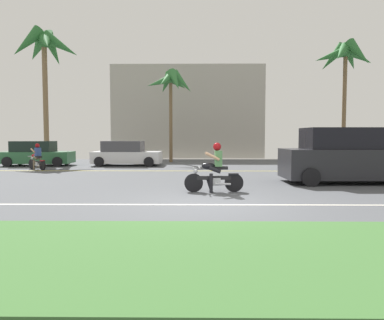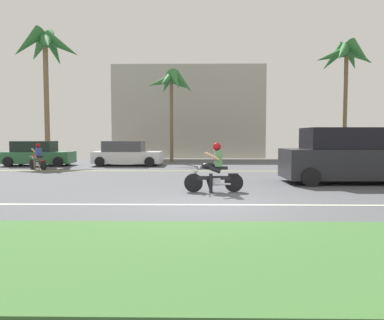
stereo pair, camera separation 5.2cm
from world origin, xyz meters
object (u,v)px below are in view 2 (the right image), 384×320
Objects in this scene: palm_tree_0 at (172,84)px; motorcyclist_distant at (38,158)px; palm_tree_2 at (346,59)px; palm_tree_1 at (46,50)px; suv_nearby at (351,156)px; parked_car_0 at (38,154)px; motorcyclist at (214,171)px; parked_car_1 at (127,154)px.

palm_tree_0 reaches higher than motorcyclist_distant.
palm_tree_1 is at bearing 179.34° from palm_tree_2.
palm_tree_1 is at bearing 143.92° from suv_nearby.
suv_nearby is at bearing -27.32° from parked_car_0.
motorcyclist is 17.65m from palm_tree_2.
parked_car_1 is 2.94× the size of motorcyclist_distant.
palm_tree_1 is at bearing 174.56° from palm_tree_0.
motorcyclist_distant is at bearing -139.50° from palm_tree_0.
palm_tree_2 is (20.12, -0.23, -0.69)m from palm_tree_1.
palm_tree_1 is (-15.88, 11.57, 6.55)m from suv_nearby.
motorcyclist is 0.20× the size of palm_tree_1.
parked_car_0 is (-9.86, 10.01, 0.03)m from motorcyclist.
palm_tree_1 is at bearing 103.60° from parked_car_0.
parked_car_1 is at bearing 1.96° from parked_car_0.
palm_tree_2 is at bearing 18.81° from motorcyclist_distant.
palm_tree_0 reaches higher than parked_car_1.
motorcyclist is at bearing -40.56° from motorcyclist_distant.
palm_tree_2 is at bearing 69.47° from suv_nearby.
parked_car_1 is at bearing 141.01° from suv_nearby.
motorcyclist is 0.46× the size of parked_car_0.
motorcyclist is at bearing -52.11° from palm_tree_1.
parked_car_0 is 2.92× the size of motorcyclist_distant.
parked_car_0 is 7.92m from palm_tree_1.
palm_tree_1 is at bearing 107.81° from motorcyclist_distant.
motorcyclist_distant is at bearing 139.44° from motorcyclist.
palm_tree_0 is 11.69m from palm_tree_2.
motorcyclist_distant is (-6.52, -5.57, -4.54)m from palm_tree_0.
suv_nearby reaches higher than parked_car_1.
palm_tree_0 is at bearing -5.44° from palm_tree_1.
palm_tree_1 is 6.69× the size of motorcyclist_distant.
palm_tree_0 is (-7.30, 10.75, 4.13)m from suv_nearby.
palm_tree_2 is at bearing -0.66° from palm_tree_1.
motorcyclist_distant is (-8.74, 7.48, -0.07)m from motorcyclist.
motorcyclist is 14.05m from parked_car_0.
suv_nearby reaches higher than motorcyclist.
parked_car_1 is at bearing 33.70° from motorcyclist_distant.
palm_tree_0 is 8.95m from palm_tree_1.
motorcyclist_distant is (-13.82, 5.18, -0.41)m from suv_nearby.
motorcyclist_distant is at bearing -146.30° from parked_car_1.
palm_tree_0 is 0.67× the size of palm_tree_1.
palm_tree_2 is (11.55, 0.58, 1.73)m from palm_tree_0.
motorcyclist is 5.59m from suv_nearby.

